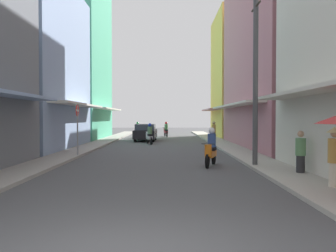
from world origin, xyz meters
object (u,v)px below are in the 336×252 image
(pedestrian_foreground, at_px, (332,155))
(pedestrian_midway, at_px, (299,153))
(street_sign_no_entry, at_px, (76,123))
(motorbike_maroon, at_px, (164,130))
(pedestrian_crossing, at_px, (212,130))
(utility_pole, at_px, (254,78))
(motorbike_orange, at_px, (209,149))
(motorbike_silver, at_px, (136,131))
(motorbike_white, at_px, (148,135))
(parked_car, at_px, (144,132))

(pedestrian_foreground, height_order, pedestrian_midway, pedestrian_foreground)
(pedestrian_midway, relative_size, street_sign_no_entry, 0.58)
(motorbike_maroon, relative_size, street_sign_no_entry, 0.68)
(street_sign_no_entry, bearing_deg, pedestrian_crossing, 53.39)
(utility_pole, bearing_deg, pedestrian_crossing, 88.63)
(pedestrian_foreground, height_order, pedestrian_crossing, pedestrian_foreground)
(motorbike_orange, height_order, pedestrian_midway, motorbike_orange)
(motorbike_maroon, xyz_separation_m, pedestrian_midway, (4.73, -23.78, 0.06))
(motorbike_orange, height_order, motorbike_silver, same)
(motorbike_orange, xyz_separation_m, utility_pole, (1.71, -0.40, 2.86))
(motorbike_maroon, bearing_deg, pedestrian_midway, -78.75)
(motorbike_silver, distance_m, pedestrian_midway, 23.23)
(motorbike_white, bearing_deg, pedestrian_midway, -66.97)
(motorbike_maroon, xyz_separation_m, motorbike_white, (-1.18, -9.88, 0.00))
(motorbike_silver, relative_size, pedestrian_midway, 1.16)
(motorbike_silver, xyz_separation_m, pedestrian_crossing, (6.79, -5.16, 0.27))
(motorbike_silver, height_order, utility_pole, utility_pole)
(motorbike_maroon, distance_m, parked_car, 6.36)
(pedestrian_crossing, distance_m, street_sign_no_entry, 14.06)
(motorbike_silver, xyz_separation_m, pedestrian_foreground, (7.45, -24.42, 0.28))
(motorbike_white, distance_m, pedestrian_foreground, 17.35)
(pedestrian_foreground, relative_size, street_sign_no_entry, 0.66)
(parked_car, bearing_deg, motorbike_silver, 103.57)
(pedestrian_crossing, xyz_separation_m, street_sign_no_entry, (-8.37, -11.27, 0.75))
(motorbike_white, height_order, pedestrian_foreground, pedestrian_foreground)
(motorbike_white, height_order, street_sign_no_entry, street_sign_no_entry)
(pedestrian_midway, distance_m, pedestrian_crossing, 16.84)
(motorbike_orange, distance_m, utility_pole, 3.35)
(motorbike_white, xyz_separation_m, street_sign_no_entry, (-3.15, -8.34, 1.01))
(pedestrian_foreground, relative_size, utility_pole, 0.25)
(motorbike_maroon, relative_size, pedestrian_midway, 1.16)
(pedestrian_crossing, bearing_deg, motorbike_orange, -98.12)
(street_sign_no_entry, bearing_deg, utility_pole, -24.13)
(motorbike_white, height_order, parked_car, motorbike_white)
(motorbike_silver, relative_size, parked_car, 0.43)
(parked_car, relative_size, utility_pole, 0.59)
(motorbike_maroon, height_order, pedestrian_crossing, pedestrian_crossing)
(street_sign_no_entry, bearing_deg, motorbike_silver, 84.52)
(motorbike_orange, height_order, motorbike_maroon, same)
(motorbike_orange, bearing_deg, motorbike_white, 105.30)
(utility_pole, bearing_deg, street_sign_no_entry, 155.87)
(motorbike_silver, relative_size, pedestrian_crossing, 1.04)
(pedestrian_crossing, height_order, street_sign_no_entry, street_sign_no_entry)
(motorbike_silver, bearing_deg, motorbike_maroon, 32.97)
(motorbike_orange, distance_m, motorbike_maroon, 21.50)
(utility_pole, bearing_deg, motorbike_orange, 166.93)
(pedestrian_crossing, height_order, utility_pole, utility_pole)
(motorbike_silver, distance_m, parked_car, 4.46)
(pedestrian_foreground, bearing_deg, pedestrian_midway, 89.12)
(motorbike_white, bearing_deg, street_sign_no_entry, -110.72)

